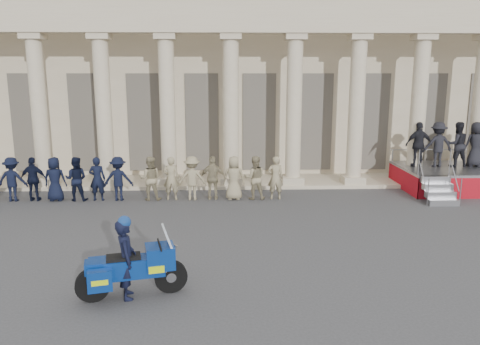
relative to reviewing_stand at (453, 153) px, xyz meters
The scene contains 6 objects.
ground 12.93m from the reviewing_stand, 144.64° to the right, with size 90.00×90.00×0.00m, color #39393C.
building 13.12m from the reviewing_stand, 145.07° to the left, with size 40.00×12.50×9.00m.
officer_rank 16.22m from the reviewing_stand, behind, with size 17.82×0.63×1.67m.
reviewing_stand is the anchor object (origin of this frame).
motorcycle 14.79m from the reviewing_stand, 140.29° to the right, with size 2.31×1.18×1.51m.
rider 14.90m from the reviewing_stand, 140.50° to the right, with size 0.55×0.71×1.81m.
Camera 1 is at (1.11, -11.35, 4.63)m, focal length 35.00 mm.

